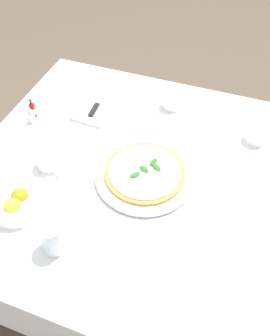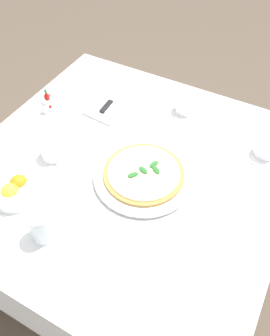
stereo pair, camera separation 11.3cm
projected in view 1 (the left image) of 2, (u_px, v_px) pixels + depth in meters
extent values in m
plane|color=brown|center=(129.00, 265.00, 1.70)|extent=(8.00, 8.00, 0.00)
cube|color=white|center=(126.00, 169.00, 1.17)|extent=(1.04, 1.04, 0.02)
cube|color=white|center=(270.00, 238.00, 1.16)|extent=(1.04, 0.01, 0.28)
cube|color=white|center=(7.00, 161.00, 1.40)|extent=(1.04, 0.01, 0.28)
cube|color=white|center=(166.00, 111.00, 1.60)|extent=(0.01, 1.04, 0.28)
cylinder|color=brown|center=(246.00, 179.00, 1.61)|extent=(0.06, 0.06, 0.70)
cylinder|color=brown|center=(80.00, 136.00, 1.80)|extent=(0.06, 0.06, 0.70)
cylinder|color=white|center=(145.00, 176.00, 1.13)|extent=(0.19, 0.19, 0.01)
cylinder|color=white|center=(145.00, 174.00, 1.12)|extent=(0.32, 0.32, 0.01)
cylinder|color=#C68E47|center=(145.00, 172.00, 1.12)|extent=(0.26, 0.26, 0.01)
cylinder|color=#F4DB8E|center=(145.00, 171.00, 1.11)|extent=(0.23, 0.23, 0.00)
ellipsoid|color=#2D7533|center=(135.00, 175.00, 1.09)|extent=(0.04, 0.04, 0.01)
ellipsoid|color=#2D7533|center=(153.00, 162.00, 1.13)|extent=(0.04, 0.03, 0.01)
ellipsoid|color=#2D7533|center=(144.00, 169.00, 1.11)|extent=(0.03, 0.04, 0.01)
ellipsoid|color=#2D7533|center=(157.00, 167.00, 1.11)|extent=(0.03, 0.04, 0.01)
cylinder|color=white|center=(50.00, 166.00, 1.16)|extent=(0.13, 0.13, 0.01)
cylinder|color=white|center=(48.00, 159.00, 1.13)|extent=(0.08, 0.08, 0.06)
torus|color=white|center=(56.00, 167.00, 1.11)|extent=(0.02, 0.03, 0.03)
cylinder|color=black|center=(46.00, 153.00, 1.11)|extent=(0.07, 0.07, 0.00)
cylinder|color=white|center=(172.00, 107.00, 1.36)|extent=(0.13, 0.13, 0.01)
cylinder|color=white|center=(172.00, 101.00, 1.34)|extent=(0.08, 0.08, 0.06)
torus|color=white|center=(183.00, 97.00, 1.35)|extent=(0.03, 0.03, 0.03)
cylinder|color=black|center=(173.00, 96.00, 1.32)|extent=(0.07, 0.07, 0.00)
cylinder|color=white|center=(254.00, 141.00, 1.24)|extent=(0.13, 0.13, 0.01)
cylinder|color=white|center=(256.00, 135.00, 1.22)|extent=(0.08, 0.08, 0.05)
torus|color=white|center=(265.00, 128.00, 1.24)|extent=(0.03, 0.02, 0.03)
cylinder|color=black|center=(258.00, 130.00, 1.20)|extent=(0.07, 0.07, 0.00)
cylinder|color=white|center=(53.00, 237.00, 0.93)|extent=(0.07, 0.07, 0.10)
cylinder|color=silver|center=(54.00, 240.00, 0.94)|extent=(0.06, 0.06, 0.07)
cube|color=white|center=(99.00, 105.00, 1.36)|extent=(0.23, 0.14, 0.02)
cube|color=silver|center=(103.00, 95.00, 1.38)|extent=(0.12, 0.03, 0.01)
cube|color=black|center=(94.00, 110.00, 1.32)|extent=(0.08, 0.02, 0.01)
cylinder|color=white|center=(16.00, 204.00, 1.03)|extent=(0.15, 0.15, 0.04)
sphere|color=orange|center=(20.00, 197.00, 1.03)|extent=(0.06, 0.06, 0.06)
sphere|color=yellow|center=(13.00, 207.00, 1.01)|extent=(0.06, 0.06, 0.06)
cylinder|color=#B7140F|center=(33.00, 111.00, 1.31)|extent=(0.02, 0.02, 0.05)
cylinder|color=white|center=(33.00, 111.00, 1.31)|extent=(0.02, 0.02, 0.02)
cone|color=#B7140F|center=(31.00, 103.00, 1.28)|extent=(0.02, 0.02, 0.02)
cylinder|color=#1E722D|center=(30.00, 100.00, 1.27)|extent=(0.01, 0.01, 0.01)
cylinder|color=white|center=(35.00, 107.00, 1.34)|extent=(0.03, 0.03, 0.04)
cylinder|color=white|center=(35.00, 109.00, 1.34)|extent=(0.02, 0.02, 0.03)
sphere|color=silver|center=(34.00, 102.00, 1.32)|extent=(0.02, 0.02, 0.02)
cylinder|color=white|center=(32.00, 117.00, 1.30)|extent=(0.03, 0.03, 0.04)
cylinder|color=#38332D|center=(32.00, 119.00, 1.30)|extent=(0.02, 0.02, 0.03)
sphere|color=silver|center=(30.00, 112.00, 1.28)|extent=(0.02, 0.02, 0.02)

